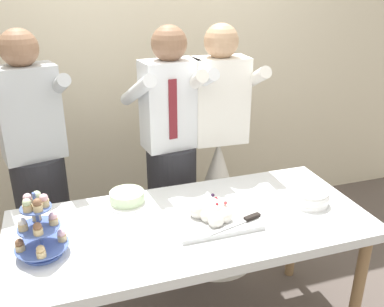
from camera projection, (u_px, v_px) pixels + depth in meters
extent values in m
cube|color=beige|center=(132.00, 45.00, 3.07)|extent=(5.20, 0.10, 2.90)
cube|color=silver|center=(191.00, 225.00, 2.10)|extent=(1.80, 0.80, 0.05)
cylinder|color=olive|center=(357.00, 293.00, 2.21)|extent=(0.06, 0.06, 0.72)
cylinder|color=olive|center=(32.00, 281.00, 2.30)|extent=(0.06, 0.06, 0.72)
cylinder|color=olive|center=(294.00, 229.00, 2.77)|extent=(0.06, 0.06, 0.72)
cylinder|color=#4C66B2|center=(43.00, 253.00, 1.84)|extent=(0.17, 0.17, 0.01)
cylinder|color=#4C66B2|center=(39.00, 224.00, 1.78)|extent=(0.01, 0.01, 0.31)
cylinder|color=#4C66B2|center=(42.00, 245.00, 1.82)|extent=(0.23, 0.23, 0.01)
cylinder|color=#D1B784|center=(62.00, 238.00, 1.85)|extent=(0.04, 0.04, 0.03)
sphere|color=#EAB7C6|center=(61.00, 233.00, 1.84)|extent=(0.04, 0.04, 0.04)
cylinder|color=#D1B784|center=(44.00, 231.00, 1.89)|extent=(0.04, 0.04, 0.03)
sphere|color=#EAB7C6|center=(43.00, 227.00, 1.89)|extent=(0.04, 0.04, 0.04)
cylinder|color=#D1B784|center=(20.00, 247.00, 1.78)|extent=(0.04, 0.04, 0.03)
sphere|color=brown|center=(19.00, 243.00, 1.77)|extent=(0.04, 0.04, 0.04)
cylinder|color=#D1B784|center=(41.00, 254.00, 1.74)|extent=(0.04, 0.04, 0.03)
sphere|color=#D6B27A|center=(40.00, 249.00, 1.73)|extent=(0.04, 0.04, 0.04)
cylinder|color=#4C66B2|center=(39.00, 227.00, 1.79)|extent=(0.18, 0.18, 0.01)
cylinder|color=#D1B784|center=(54.00, 221.00, 1.80)|extent=(0.04, 0.04, 0.03)
sphere|color=#EAB7C6|center=(53.00, 216.00, 1.79)|extent=(0.04, 0.04, 0.04)
cylinder|color=#D1B784|center=(37.00, 217.00, 1.83)|extent=(0.04, 0.04, 0.03)
sphere|color=#EAB7C6|center=(36.00, 212.00, 1.82)|extent=(0.04, 0.04, 0.04)
cylinder|color=#D1B784|center=(23.00, 227.00, 1.76)|extent=(0.04, 0.04, 0.03)
sphere|color=white|center=(22.00, 222.00, 1.75)|extent=(0.04, 0.04, 0.04)
cylinder|color=#D1B784|center=(38.00, 231.00, 1.73)|extent=(0.04, 0.04, 0.03)
sphere|color=brown|center=(37.00, 226.00, 1.72)|extent=(0.04, 0.04, 0.04)
cylinder|color=#4C66B2|center=(36.00, 208.00, 1.75)|extent=(0.13, 0.13, 0.01)
cylinder|color=#D1B784|center=(44.00, 203.00, 1.75)|extent=(0.04, 0.04, 0.03)
sphere|color=#EAB7C6|center=(44.00, 198.00, 1.74)|extent=(0.04, 0.04, 0.04)
cylinder|color=#D1B784|center=(37.00, 200.00, 1.78)|extent=(0.04, 0.04, 0.03)
sphere|color=beige|center=(37.00, 195.00, 1.77)|extent=(0.04, 0.04, 0.04)
cylinder|color=#D1B784|center=(28.00, 202.00, 1.76)|extent=(0.04, 0.04, 0.03)
sphere|color=#EAB7C6|center=(27.00, 197.00, 1.75)|extent=(0.04, 0.04, 0.04)
cylinder|color=#D1B784|center=(28.00, 208.00, 1.71)|extent=(0.04, 0.04, 0.03)
sphere|color=beige|center=(27.00, 203.00, 1.71)|extent=(0.04, 0.04, 0.04)
cylinder|color=#D1B784|center=(38.00, 208.00, 1.72)|extent=(0.04, 0.04, 0.03)
sphere|color=brown|center=(37.00, 203.00, 1.71)|extent=(0.04, 0.04, 0.04)
cube|color=silver|center=(214.00, 219.00, 2.09)|extent=(0.42, 0.31, 0.02)
sphere|color=white|center=(223.00, 210.00, 2.09)|extent=(0.08, 0.08, 0.08)
sphere|color=white|center=(218.00, 205.00, 2.13)|extent=(0.08, 0.08, 0.08)
sphere|color=white|center=(208.00, 208.00, 2.11)|extent=(0.08, 0.08, 0.08)
sphere|color=white|center=(199.00, 210.00, 2.08)|extent=(0.10, 0.10, 0.10)
sphere|color=white|center=(208.00, 215.00, 2.04)|extent=(0.07, 0.07, 0.07)
sphere|color=white|center=(216.00, 220.00, 2.00)|extent=(0.08, 0.08, 0.08)
sphere|color=white|center=(224.00, 216.00, 2.04)|extent=(0.08, 0.08, 0.08)
sphere|color=white|center=(214.00, 209.00, 2.06)|extent=(0.11, 0.11, 0.11)
sphere|color=#DB474C|center=(225.00, 203.00, 2.06)|extent=(0.02, 0.02, 0.02)
sphere|color=#2D1938|center=(215.00, 200.00, 2.07)|extent=(0.02, 0.02, 0.02)
sphere|color=#2D1938|center=(213.00, 195.00, 2.10)|extent=(0.02, 0.02, 0.02)
sphere|color=#DB474C|center=(215.00, 202.00, 2.04)|extent=(0.02, 0.02, 0.02)
sphere|color=#B21923|center=(216.00, 199.00, 2.06)|extent=(0.02, 0.02, 0.02)
sphere|color=#B21923|center=(217.00, 205.00, 2.03)|extent=(0.02, 0.02, 0.02)
cube|color=silver|center=(228.00, 227.00, 1.99)|extent=(0.23, 0.08, 0.00)
cube|color=black|center=(252.00, 217.00, 2.06)|extent=(0.09, 0.05, 0.02)
cylinder|color=white|center=(309.00, 203.00, 2.25)|extent=(0.19, 0.19, 0.01)
cylinder|color=white|center=(310.00, 201.00, 2.24)|extent=(0.19, 0.19, 0.01)
cylinder|color=white|center=(310.00, 199.00, 2.24)|extent=(0.19, 0.19, 0.01)
cylinder|color=white|center=(310.00, 198.00, 2.24)|extent=(0.19, 0.19, 0.01)
cylinder|color=white|center=(311.00, 196.00, 2.23)|extent=(0.19, 0.19, 0.01)
cylinder|color=white|center=(311.00, 194.00, 2.23)|extent=(0.19, 0.19, 0.01)
cylinder|color=white|center=(310.00, 192.00, 2.23)|extent=(0.19, 0.19, 0.01)
cylinder|color=white|center=(127.00, 202.00, 2.26)|extent=(0.24, 0.24, 0.01)
cylinder|color=beige|center=(127.00, 197.00, 2.24)|extent=(0.19, 0.19, 0.06)
cylinder|color=#232328|center=(172.00, 209.00, 2.81)|extent=(0.32, 0.32, 0.92)
cube|color=white|center=(170.00, 105.00, 2.53)|extent=(0.36, 0.24, 0.54)
sphere|color=#8C664C|center=(169.00, 43.00, 2.39)|extent=(0.21, 0.21, 0.21)
cylinder|color=white|center=(137.00, 91.00, 2.41)|extent=(0.14, 0.49, 0.28)
cylinder|color=white|center=(196.00, 84.00, 2.56)|extent=(0.14, 0.49, 0.28)
cube|color=maroon|center=(173.00, 110.00, 2.44)|extent=(0.05, 0.02, 0.36)
cone|color=white|center=(217.00, 202.00, 2.90)|extent=(0.56, 0.56, 0.92)
cube|color=white|center=(220.00, 101.00, 2.62)|extent=(0.35, 0.21, 0.54)
sphere|color=tan|center=(221.00, 41.00, 2.48)|extent=(0.21, 0.21, 0.21)
cylinder|color=white|center=(191.00, 86.00, 2.53)|extent=(0.10, 0.49, 0.28)
cylinder|color=white|center=(249.00, 82.00, 2.63)|extent=(0.10, 0.49, 0.28)
cylinder|color=#232328|center=(46.00, 223.00, 2.66)|extent=(0.32, 0.32, 0.92)
cube|color=#B2B7BC|center=(29.00, 113.00, 2.37)|extent=(0.38, 0.28, 0.54)
sphere|color=#8C664C|center=(19.00, 48.00, 2.23)|extent=(0.21, 0.21, 0.21)
cylinder|color=#B2B7BC|center=(55.00, 91.00, 2.42)|extent=(0.19, 0.49, 0.28)
cube|color=maroon|center=(23.00, 119.00, 2.28)|extent=(0.05, 0.02, 0.36)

